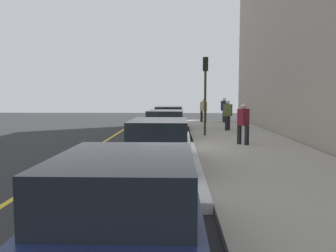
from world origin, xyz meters
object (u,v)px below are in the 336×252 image
object	(u,v)px
traffic_light_pole	(205,82)
parked_car_charcoal	(169,118)
pedestrian_tan_coat	(203,110)
pedestrian_navy_coat	(224,109)
parked_car_navy	(127,213)
rolling_suitcase	(226,118)
parked_car_black	(166,126)
parked_car_white	(159,145)
pedestrian_burgundy_coat	(243,123)
pedestrian_olive_coat	(228,114)

from	to	relation	value
traffic_light_pole	parked_car_charcoal	bearing A→B (deg)	27.68
pedestrian_tan_coat	pedestrian_navy_coat	size ratio (longest dim) A/B	0.95
parked_car_navy	rolling_suitcase	distance (m)	22.53
parked_car_black	pedestrian_tan_coat	world-z (taller)	pedestrian_tan_coat
parked_car_navy	rolling_suitcase	size ratio (longest dim) A/B	4.47
parked_car_white	pedestrian_burgundy_coat	distance (m)	5.56
pedestrian_tan_coat	traffic_light_pole	bearing A→B (deg)	176.38
parked_car_navy	traffic_light_pole	size ratio (longest dim) A/B	1.07
parked_car_charcoal	parked_car_white	bearing A→B (deg)	-179.92
pedestrian_burgundy_coat	rolling_suitcase	world-z (taller)	pedestrian_burgundy_coat
pedestrian_burgundy_coat	pedestrian_olive_coat	world-z (taller)	pedestrian_olive_coat
pedestrian_tan_coat	parked_car_navy	bearing A→B (deg)	173.54
parked_car_navy	parked_car_white	size ratio (longest dim) A/B	0.95
parked_car_white	pedestrian_burgundy_coat	xyz separation A→B (m)	(4.49, -3.26, 0.31)
pedestrian_burgundy_coat	parked_car_white	bearing A→B (deg)	144.03
pedestrian_olive_coat	parked_car_white	bearing A→B (deg)	161.71
parked_car_white	pedestrian_olive_coat	bearing A→B (deg)	-18.29
traffic_light_pole	parked_car_white	bearing A→B (deg)	166.33
parked_car_charcoal	parked_car_black	bearing A→B (deg)	179.77
pedestrian_tan_coat	traffic_light_pole	xyz separation A→B (m)	(-9.02, 0.57, 1.78)
pedestrian_tan_coat	parked_car_black	bearing A→B (deg)	166.83
parked_car_navy	traffic_light_pole	bearing A→B (deg)	-8.30
rolling_suitcase	parked_car_charcoal	bearing A→B (deg)	138.44
parked_car_white	traffic_light_pole	world-z (taller)	traffic_light_pole
parked_car_black	traffic_light_pole	size ratio (longest dim) A/B	1.06
parked_car_white	pedestrian_burgundy_coat	size ratio (longest dim) A/B	2.62
pedestrian_olive_coat	rolling_suitcase	size ratio (longest dim) A/B	1.85
parked_car_white	pedestrian_olive_coat	world-z (taller)	pedestrian_olive_coat
parked_car_black	pedestrian_burgundy_coat	world-z (taller)	pedestrian_burgundy_coat
parked_car_white	pedestrian_navy_coat	size ratio (longest dim) A/B	2.42
rolling_suitcase	pedestrian_tan_coat	bearing A→B (deg)	69.42
rolling_suitcase	pedestrian_navy_coat	bearing A→B (deg)	9.78
parked_car_charcoal	pedestrian_olive_coat	size ratio (longest dim) A/B	2.72
parked_car_navy	pedestrian_navy_coat	world-z (taller)	pedestrian_navy_coat
parked_car_navy	pedestrian_olive_coat	world-z (taller)	pedestrian_olive_coat
pedestrian_tan_coat	traffic_light_pole	distance (m)	9.21
parked_car_navy	traffic_light_pole	xyz separation A→B (m)	(13.73, -2.00, 2.12)
pedestrian_burgundy_coat	rolling_suitcase	size ratio (longest dim) A/B	1.81
parked_car_navy	rolling_suitcase	xyz separation A→B (m)	(22.13, -4.22, -0.31)
parked_car_white	pedestrian_olive_coat	distance (m)	11.02
pedestrian_burgundy_coat	pedestrian_olive_coat	bearing A→B (deg)	-1.88
parked_car_navy	pedestrian_burgundy_coat	distance (m)	10.84
parked_car_white	pedestrian_tan_coat	world-z (taller)	pedestrian_tan_coat
parked_car_charcoal	pedestrian_burgundy_coat	xyz separation A→B (m)	(-7.13, -3.28, 0.31)
pedestrian_navy_coat	pedestrian_burgundy_coat	xyz separation A→B (m)	(-12.26, 0.81, -0.07)
pedestrian_navy_coat	pedestrian_burgundy_coat	bearing A→B (deg)	176.23
parked_car_white	pedestrian_olive_coat	size ratio (longest dim) A/B	2.56
parked_car_black	traffic_light_pole	bearing A→B (deg)	-47.16
parked_car_navy	parked_car_charcoal	xyz separation A→B (m)	(17.44, -0.06, 0.00)
parked_car_white	parked_car_black	distance (m)	6.10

